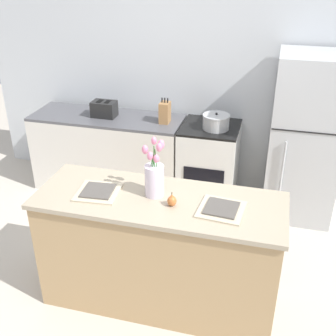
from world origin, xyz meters
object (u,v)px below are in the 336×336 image
object	(u,v)px
flower_vase	(154,176)
toaster	(104,109)
knife_block	(165,112)
plate_setting_right	(221,209)
plate_setting_left	(98,192)
refrigerator	(305,139)
stove_range	(209,164)
pear_figurine	(172,200)
cooking_pot	(216,122)

from	to	relation	value
flower_vase	toaster	size ratio (longest dim) A/B	1.53
knife_block	plate_setting_right	bearing A→B (deg)	-62.63
plate_setting_left	plate_setting_right	size ratio (longest dim) A/B	1.00
plate_setting_right	knife_block	distance (m)	1.83
plate_setting_left	refrigerator	bearing A→B (deg)	47.44
stove_range	toaster	world-z (taller)	toaster
stove_range	pear_figurine	bearing A→B (deg)	-89.63
stove_range	knife_block	bearing A→B (deg)	-178.42
knife_block	cooking_pot	bearing A→B (deg)	-3.79
toaster	knife_block	bearing A→B (deg)	-0.52
refrigerator	cooking_pot	xyz separation A→B (m)	(-0.89, -0.05, 0.11)
stove_range	knife_block	world-z (taller)	knife_block
pear_figurine	knife_block	xyz separation A→B (m)	(-0.50, 1.65, 0.01)
knife_block	plate_setting_left	bearing A→B (deg)	-92.25
knife_block	refrigerator	bearing A→B (deg)	0.56
stove_range	toaster	size ratio (longest dim) A/B	3.15
refrigerator	toaster	distance (m)	2.13
stove_range	plate_setting_left	bearing A→B (deg)	-108.64
stove_range	cooking_pot	size ratio (longest dim) A/B	3.18
flower_vase	cooking_pot	distance (m)	1.52
flower_vase	refrigerator	bearing A→B (deg)	54.84
plate_setting_left	toaster	bearing A→B (deg)	111.02
plate_setting_right	plate_setting_left	bearing A→B (deg)	180.00
cooking_pot	plate_setting_right	bearing A→B (deg)	-79.65
flower_vase	plate_setting_right	bearing A→B (deg)	-9.19
refrigerator	knife_block	size ratio (longest dim) A/B	6.24
stove_range	refrigerator	size ratio (longest dim) A/B	0.52
stove_range	pear_figurine	world-z (taller)	pear_figurine
toaster	stove_range	bearing A→B (deg)	0.35
plate_setting_left	plate_setting_right	world-z (taller)	same
flower_vase	knife_block	size ratio (longest dim) A/B	1.59
stove_range	flower_vase	bearing A→B (deg)	-95.34
pear_figurine	toaster	world-z (taller)	toaster
flower_vase	knife_block	bearing A→B (deg)	102.53
pear_figurine	toaster	size ratio (longest dim) A/B	0.38
toaster	refrigerator	bearing A→B (deg)	0.21
pear_figurine	knife_block	bearing A→B (deg)	106.81
plate_setting_right	refrigerator	bearing A→B (deg)	69.89
plate_setting_left	knife_block	xyz separation A→B (m)	(0.06, 1.62, 0.04)
stove_range	refrigerator	distance (m)	1.03
plate_setting_right	knife_block	size ratio (longest dim) A/B	1.21
plate_setting_left	cooking_pot	distance (m)	1.70
refrigerator	knife_block	xyz separation A→B (m)	(-1.44, -0.01, 0.15)
pear_figurine	cooking_pot	size ratio (longest dim) A/B	0.38
pear_figurine	plate_setting_right	distance (m)	0.34
flower_vase	toaster	world-z (taller)	flower_vase
pear_figurine	knife_block	size ratio (longest dim) A/B	0.39
refrigerator	cooking_pot	bearing A→B (deg)	-176.74
stove_range	plate_setting_right	distance (m)	1.75
flower_vase	cooking_pot	bearing A→B (deg)	82.16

